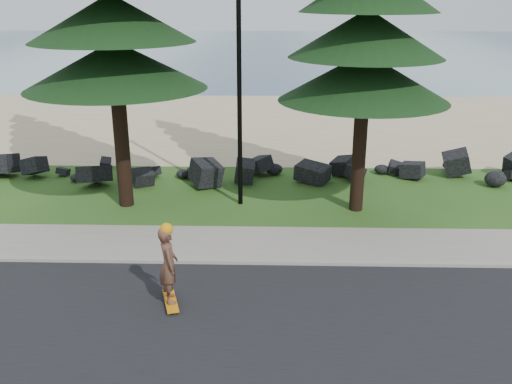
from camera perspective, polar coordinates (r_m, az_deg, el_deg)
ground at (r=14.72m, az=-2.23°, el=-5.57°), size 160.00×160.00×0.00m
road at (r=10.83m, az=-3.82°, el=-15.72°), size 160.00×7.00×0.02m
kerb at (r=13.89m, az=-2.47°, el=-6.97°), size 160.00×0.20×0.10m
sidewalk at (r=14.88m, az=-2.18°, el=-5.11°), size 160.00×2.00×0.08m
beach_sand at (r=28.50m, az=-0.35°, el=6.96°), size 160.00×15.00×0.01m
ocean at (r=64.59m, az=0.76°, el=14.09°), size 160.00×58.00×0.01m
seawall_boulders at (r=19.92m, az=-1.20°, el=1.31°), size 60.00×2.40×1.10m
lamp_post at (r=16.65m, az=-1.70°, el=12.28°), size 0.25×0.14×8.14m
skateboarder at (r=11.92m, az=-8.74°, el=-7.23°), size 0.55×1.02×1.84m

